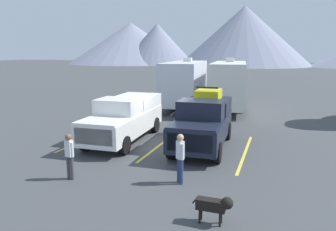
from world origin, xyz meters
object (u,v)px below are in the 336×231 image
camper_trailer_b (229,83)px  dog (216,205)px  camper_trailer_a (185,82)px  pickup_truck_b (204,121)px  person_a (180,155)px  person_b (69,153)px  pickup_truck_a (125,117)px

camper_trailer_b → dog: size_ratio=8.60×
camper_trailer_a → pickup_truck_b: bearing=-68.8°
pickup_truck_b → camper_trailer_a: (-3.76, 9.73, 0.79)m
person_a → person_b: (-3.65, -0.92, -0.05)m
pickup_truck_b → person_b: size_ratio=3.39×
person_a → dog: person_a is taller
camper_trailer_b → pickup_truck_a: bearing=-109.6°
pickup_truck_a → pickup_truck_b: (3.93, 0.11, 0.09)m
camper_trailer_b → person_b: 15.38m
camper_trailer_a → camper_trailer_b: 3.34m
pickup_truck_b → camper_trailer_a: bearing=111.2°
pickup_truck_a → pickup_truck_b: size_ratio=1.10×
person_a → person_b: size_ratio=1.05×
person_b → pickup_truck_b: bearing=57.2°
pickup_truck_a → person_a: size_ratio=3.54×
person_a → pickup_truck_b: bearing=93.2°
person_b → dog: person_b is taller
pickup_truck_a → dog: pickup_truck_a is taller
pickup_truck_b → pickup_truck_a: bearing=-178.4°
pickup_truck_b → person_b: pickup_truck_b is taller
pickup_truck_a → person_b: bearing=-84.2°
person_a → pickup_truck_a: bearing=134.5°
pickup_truck_a → camper_trailer_b: 10.53m
person_a → person_b: person_a is taller
camper_trailer_a → person_a: size_ratio=5.38×
person_a → dog: 2.73m
person_b → dog: size_ratio=1.52×
pickup_truck_b → camper_trailer_b: 9.82m
camper_trailer_a → dog: (5.63, -16.23, -1.49)m
pickup_truck_a → dog: (5.80, -6.40, -0.62)m
person_b → camper_trailer_a: bearing=91.4°
pickup_truck_a → person_b: size_ratio=3.73×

